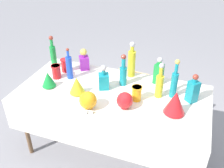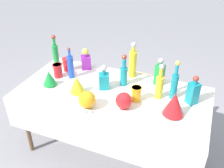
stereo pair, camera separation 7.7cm
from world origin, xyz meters
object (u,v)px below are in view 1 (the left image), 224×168
Objects in this scene: tall_bottle_5 at (174,82)px; square_decanter_2 at (84,60)px; tall_bottle_3 at (53,54)px; slender_vase_1 at (137,93)px; slender_vase_0 at (65,65)px; fluted_vase_2 at (48,79)px; round_bowl_1 at (125,100)px; square_decanter_1 at (193,90)px; cardboard_box_behind_left at (132,88)px; tall_bottle_0 at (160,84)px; round_bowl_0 at (88,100)px; tall_bottle_2 at (132,62)px; square_decanter_3 at (159,72)px; tall_bottle_4 at (123,73)px; fluted_vase_1 at (77,85)px; square_decanter_0 at (104,79)px; tall_bottle_1 at (69,67)px; fluted_vase_0 at (175,102)px; slender_vase_2 at (56,71)px.

tall_bottle_5 is 1.03m from square_decanter_2.
tall_bottle_3 reaches higher than slender_vase_1.
slender_vase_1 is (0.88, -0.25, -0.00)m from slender_vase_0.
fluted_vase_2 is 1.04× the size of round_bowl_1.
square_decanter_1 reaches higher than cardboard_box_behind_left.
tall_bottle_0 is 1.07m from slender_vase_0.
tall_bottle_3 is at bearing -172.80° from square_decanter_2.
tall_bottle_3 is 2.21× the size of round_bowl_0.
fluted_vase_2 is (-0.71, -0.49, -0.08)m from tall_bottle_2.
tall_bottle_2 is 1.02m from cardboard_box_behind_left.
tall_bottle_5 is 0.50m from round_bowl_1.
tall_bottle_5 is at bearing 173.84° from square_decanter_1.
tall_bottle_4 is at bearing -156.01° from square_decanter_3.
fluted_vase_1 reaches higher than round_bowl_0.
square_decanter_1 is at bearing -21.38° from tall_bottle_2.
tall_bottle_2 is 0.57m from round_bowl_1.
tall_bottle_1 is at bearing 171.52° from square_decanter_0.
slender_vase_0 reaches higher than slender_vase_1.
round_bowl_1 is (0.10, -0.56, -0.09)m from tall_bottle_2.
square_decanter_1 is at bearing -4.21° from slender_vase_0.
square_decanter_1 reaches higher than square_decanter_0.
square_decanter_0 reaches higher than round_bowl_0.
square_decanter_1 is at bearing 9.69° from fluted_vase_2.
square_decanter_3 is 1.83× the size of fluted_vase_2.
tall_bottle_1 is 2.09× the size of round_bowl_0.
tall_bottle_2 is 0.75× the size of cardboard_box_behind_left.
slender_vase_0 is 0.91m from slender_vase_1.
tall_bottle_4 reaches higher than fluted_vase_0.
tall_bottle_2 is at bearing 34.26° from fluted_vase_2.
fluted_vase_1 is at bearing -128.45° from tall_bottle_2.
slender_vase_0 is 0.73m from round_bowl_0.
square_decanter_2 is at bearing 169.56° from square_decanter_1.
tall_bottle_2 is 0.79m from slender_vase_2.
round_bowl_1 is at bearing -38.90° from square_decanter_0.
square_decanter_1 is at bearing 17.89° from slender_vase_1.
fluted_vase_2 is (0.01, -0.18, 0.00)m from slender_vase_2.
fluted_vase_1 is (-0.21, -0.17, -0.01)m from square_decanter_0.
tall_bottle_2 reaches higher than tall_bottle_0.
tall_bottle_2 reaches higher than square_decanter_2.
fluted_vase_0 is (1.11, -0.22, -0.02)m from tall_bottle_1.
square_decanter_1 is 0.26m from fluted_vase_0.
slender_vase_1 is at bearing 66.30° from round_bowl_1.
tall_bottle_5 is (0.47, -0.23, -0.01)m from tall_bottle_2.
fluted_vase_1 is 1.36m from cardboard_box_behind_left.
slender_vase_1 is at bearing -145.19° from tall_bottle_0.
fluted_vase_0 is 1.37× the size of fluted_vase_2.
square_decanter_2 is 1.72× the size of slender_vase_1.
tall_bottle_1 is 1.07m from tall_bottle_5.
slender_vase_0 is (-0.12, 0.11, -0.06)m from tall_bottle_1.
tall_bottle_5 reaches higher than fluted_vase_0.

